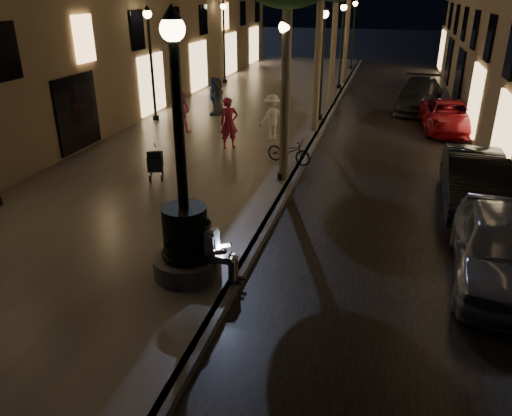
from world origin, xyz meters
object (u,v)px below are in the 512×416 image
(pedestrian_red, at_px, (229,123))
(pedestrian_pink, at_px, (182,112))
(lamp_curb_d, at_px, (354,25))
(car_third, at_px, (448,116))
(lamp_curb_a, at_px, (284,79))
(seated_man_laptop, at_px, (215,247))
(pedestrian_dark, at_px, (218,97))
(lamp_curb_c, at_px, (342,34))
(lamp_left_b, at_px, (150,50))
(lamp_left_c, at_px, (224,32))
(car_front, at_px, (501,248))
(lamp_curb_b, at_px, (323,49))
(car_second, at_px, (474,180))
(stroller, at_px, (155,162))
(bicycle, at_px, (289,151))
(fountain_lamppost, at_px, (185,230))
(pedestrian_blue, at_px, (214,96))
(car_rear, at_px, (420,95))
(pedestrian_white, at_px, (272,117))

(pedestrian_red, relative_size, pedestrian_pink, 1.13)
(lamp_curb_d, distance_m, car_third, 16.97)
(lamp_curb_a, height_order, lamp_curb_d, same)
(seated_man_laptop, height_order, pedestrian_dark, pedestrian_dark)
(lamp_curb_a, bearing_deg, lamp_curb_c, 90.00)
(lamp_left_b, bearing_deg, lamp_curb_c, 54.63)
(seated_man_laptop, distance_m, lamp_curb_d, 30.09)
(lamp_left_c, bearing_deg, car_front, -58.13)
(lamp_curb_b, xyz_separation_m, pedestrian_dark, (-4.69, -0.40, -2.19))
(lamp_left_b, bearing_deg, car_second, -26.06)
(lamp_curb_b, bearing_deg, pedestrian_pink, -145.39)
(stroller, relative_size, pedestrian_red, 0.59)
(car_front, distance_m, pedestrian_red, 10.71)
(pedestrian_red, height_order, bicycle, pedestrian_red)
(lamp_curb_a, relative_size, bicycle, 3.01)
(lamp_curb_d, relative_size, pedestrian_dark, 2.85)
(lamp_curb_c, height_order, pedestrian_red, lamp_curb_c)
(fountain_lamppost, height_order, lamp_curb_d, fountain_lamppost)
(car_third, distance_m, pedestrian_red, 9.74)
(seated_man_laptop, distance_m, pedestrian_pink, 11.61)
(car_third, bearing_deg, lamp_curb_c, 121.16)
(pedestrian_blue, bearing_deg, bicycle, 26.02)
(stroller, height_order, car_rear, car_rear)
(fountain_lamppost, bearing_deg, lamp_left_c, 106.22)
(car_second, height_order, pedestrian_blue, pedestrian_blue)
(pedestrian_blue, bearing_deg, lamp_curb_a, 20.31)
(car_third, height_order, pedestrian_blue, pedestrian_blue)
(stroller, bearing_deg, pedestrian_white, 42.29)
(lamp_curb_a, xyz_separation_m, car_second, (5.50, -0.16, -2.49))
(lamp_curb_b, relative_size, bicycle, 3.01)
(pedestrian_red, xyz_separation_m, pedestrian_dark, (-2.11, 4.85, -0.08))
(seated_man_laptop, xyz_separation_m, pedestrian_blue, (-4.76, 13.51, 0.18))
(seated_man_laptop, relative_size, pedestrian_pink, 0.80)
(car_second, bearing_deg, lamp_curb_b, 125.51)
(seated_man_laptop, height_order, pedestrian_red, pedestrian_red)
(lamp_curb_a, bearing_deg, stroller, -165.54)
(seated_man_laptop, bearing_deg, pedestrian_dark, 108.69)
(stroller, xyz_separation_m, pedestrian_blue, (-1.06, 8.48, 0.33))
(lamp_curb_a, height_order, lamp_left_b, same)
(lamp_curb_b, bearing_deg, seated_man_laptop, -90.36)
(car_rear, distance_m, pedestrian_pink, 12.18)
(seated_man_laptop, relative_size, pedestrian_red, 0.71)
(fountain_lamppost, height_order, pedestrian_pink, fountain_lamppost)
(car_second, xyz_separation_m, pedestrian_white, (-6.82, 4.38, 0.33))
(bicycle, bearing_deg, stroller, 140.68)
(lamp_curb_d, height_order, car_rear, lamp_curb_d)
(car_second, xyz_separation_m, pedestrian_pink, (-10.65, 4.61, 0.27))
(lamp_curb_a, bearing_deg, lamp_curb_d, 90.00)
(lamp_curb_d, bearing_deg, pedestrian_blue, -106.38)
(stroller, bearing_deg, car_rear, 35.27)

